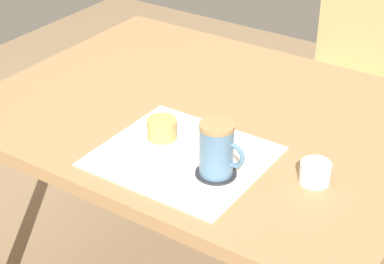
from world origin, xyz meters
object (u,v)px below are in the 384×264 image
(sugar_bowl, at_px, (315,173))
(wooden_chair, at_px, (347,76))
(pastry, at_px, (162,129))
(coffee_mug, at_px, (217,149))
(dining_table, at_px, (207,132))
(pastry_plate, at_px, (163,140))

(sugar_bowl, bearing_deg, wooden_chair, 106.42)
(pastry, relative_size, coffee_mug, 0.58)
(coffee_mug, bearing_deg, dining_table, 126.35)
(wooden_chair, height_order, coffee_mug, wooden_chair)
(coffee_mug, xyz_separation_m, sugar_bowl, (0.20, 0.10, -0.05))
(pastry, relative_size, sugar_bowl, 1.05)
(pastry, height_order, coffee_mug, coffee_mug)
(dining_table, xyz_separation_m, pastry_plate, (0.00, -0.21, 0.08))
(wooden_chair, height_order, pastry, wooden_chair)
(coffee_mug, bearing_deg, wooden_chair, 94.87)
(pastry_plate, relative_size, coffee_mug, 1.15)
(pastry_plate, bearing_deg, dining_table, 90.20)
(pastry_plate, bearing_deg, coffee_mug, -13.78)
(dining_table, distance_m, wooden_chair, 0.84)
(pastry_plate, xyz_separation_m, sugar_bowl, (0.38, 0.06, 0.02))
(wooden_chair, distance_m, pastry_plate, 1.06)
(dining_table, distance_m, pastry, 0.24)
(pastry_plate, height_order, pastry, pastry)
(pastry, height_order, sugar_bowl, pastry)
(wooden_chair, distance_m, pastry, 1.07)
(wooden_chair, xyz_separation_m, pastry_plate, (-0.09, -1.03, 0.22))
(wooden_chair, relative_size, pastry_plate, 6.38)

